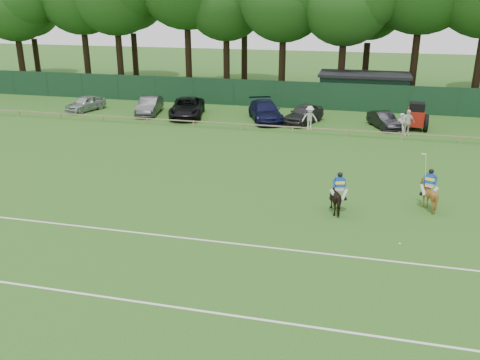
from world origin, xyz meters
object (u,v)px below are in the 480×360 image
(spectator_mid, at_px, (407,122))
(suv_black, at_px, (187,107))
(horse_chestnut, at_px, (428,195))
(sedan_grey, at_px, (149,106))
(sedan_navy, at_px, (265,111))
(horse_dark, at_px, (338,198))
(estate_black, at_px, (384,120))
(sedan_silver, at_px, (85,103))
(spectator_left, at_px, (310,118))
(tractor, at_px, (416,117))
(spectator_right, at_px, (402,123))
(hatch_grey, at_px, (304,114))
(utility_shed, at_px, (363,89))
(polo_ball, at_px, (400,244))

(spectator_mid, bearing_deg, suv_black, 150.82)
(horse_chestnut, xyz_separation_m, suv_black, (-18.23, 16.44, 0.07))
(horse_chestnut, relative_size, sedan_grey, 0.32)
(suv_black, distance_m, sedan_navy, 6.89)
(horse_dark, xyz_separation_m, estate_black, (2.49, 17.84, -0.09))
(sedan_silver, bearing_deg, suv_black, 16.11)
(suv_black, relative_size, spectator_left, 3.09)
(sedan_silver, xyz_separation_m, tractor, (28.63, -0.02, 0.33))
(horse_chestnut, xyz_separation_m, spectator_mid, (-0.13, 14.36, 0.25))
(estate_black, height_order, spectator_mid, spectator_mid)
(horse_dark, height_order, spectator_mid, spectator_mid)
(sedan_grey, relative_size, sedan_navy, 0.83)
(spectator_mid, xyz_separation_m, spectator_right, (-0.33, 0.87, -0.24))
(sedan_grey, relative_size, spectator_right, 3.11)
(sedan_silver, xyz_separation_m, estate_black, (26.23, -0.08, -0.06))
(sedan_grey, relative_size, hatch_grey, 1.02)
(horse_dark, height_order, horse_chestnut, horse_chestnut)
(utility_shed, relative_size, tractor, 3.23)
(spectator_left, bearing_deg, utility_shed, 62.42)
(sedan_navy, relative_size, hatch_grey, 1.24)
(sedan_silver, xyz_separation_m, polo_ball, (26.50, -20.81, -0.64))
(sedan_silver, relative_size, sedan_navy, 0.73)
(hatch_grey, relative_size, spectator_left, 2.43)
(spectator_mid, bearing_deg, estate_black, 106.57)
(suv_black, bearing_deg, sedan_grey, 165.35)
(spectator_left, height_order, spectator_right, spectator_left)
(spectator_left, height_order, utility_shed, utility_shed)
(sedan_navy, height_order, spectator_left, spectator_left)
(sedan_grey, relative_size, utility_shed, 0.55)
(hatch_grey, xyz_separation_m, utility_shed, (4.61, 8.64, 0.77))
(utility_shed, height_order, tractor, utility_shed)
(horse_dark, bearing_deg, sedan_grey, -63.87)
(suv_black, relative_size, hatch_grey, 1.27)
(horse_chestnut, xyz_separation_m, spectator_left, (-7.41, 14.44, 0.20))
(horse_dark, distance_m, sedan_navy, 19.37)
(hatch_grey, height_order, utility_shed, utility_shed)
(sedan_silver, relative_size, utility_shed, 0.48)
(sedan_grey, distance_m, estate_black, 20.03)
(spectator_mid, distance_m, utility_shed, 11.23)
(hatch_grey, relative_size, polo_ball, 49.90)
(hatch_grey, bearing_deg, spectator_mid, 7.30)
(tractor, bearing_deg, horse_chestnut, -90.63)
(sedan_grey, xyz_separation_m, spectator_mid, (21.66, -2.21, 0.23))
(estate_black, xyz_separation_m, polo_ball, (0.28, -20.73, -0.58))
(suv_black, xyz_separation_m, spectator_left, (10.82, -2.00, 0.13))
(sedan_silver, bearing_deg, spectator_left, 10.54)
(spectator_right, relative_size, tractor, 0.57)
(sedan_grey, bearing_deg, hatch_grey, -10.93)
(sedan_silver, xyz_separation_m, spectator_right, (27.53, -1.20, 0.05))
(sedan_navy, bearing_deg, utility_shed, 25.57)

